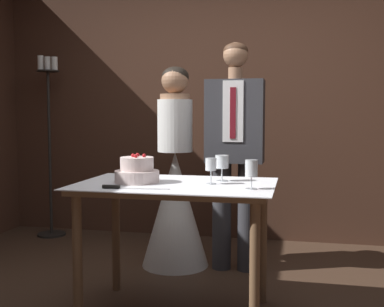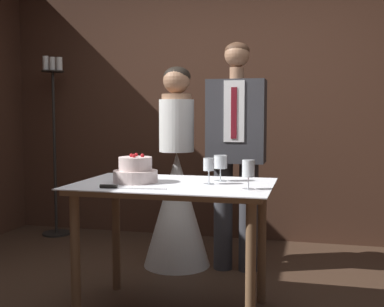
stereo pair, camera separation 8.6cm
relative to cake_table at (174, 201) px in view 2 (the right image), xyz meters
name	(u,v)px [view 2 (the right image)]	position (x,y,z in m)	size (l,w,h in m)	color
wall_back	(222,100)	(-0.06, 1.95, 0.67)	(4.64, 0.12, 2.74)	#472B1E
cake_table	(174,201)	(0.00, 0.00, 0.00)	(1.19, 0.78, 0.81)	brown
tiered_cake	(135,171)	(-0.24, -0.02, 0.18)	(0.27, 0.27, 0.18)	beige
cake_knife	(120,187)	(-0.24, -0.28, 0.12)	(0.38, 0.07, 0.02)	silver
wine_glass_near	(248,170)	(0.47, -0.13, 0.22)	(0.07, 0.07, 0.16)	silver
wine_glass_middle	(220,163)	(0.26, 0.16, 0.22)	(0.08, 0.08, 0.16)	silver
wine_glass_far	(209,166)	(0.21, 0.01, 0.22)	(0.07, 0.07, 0.16)	silver
bride	(177,193)	(-0.24, 0.93, -0.11)	(0.54, 0.54, 1.61)	white
groom	(236,145)	(0.24, 0.92, 0.29)	(0.45, 0.25, 1.78)	#38383D
candle_stand	(54,143)	(-1.72, 1.60, 0.24)	(0.28, 0.28, 1.81)	black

